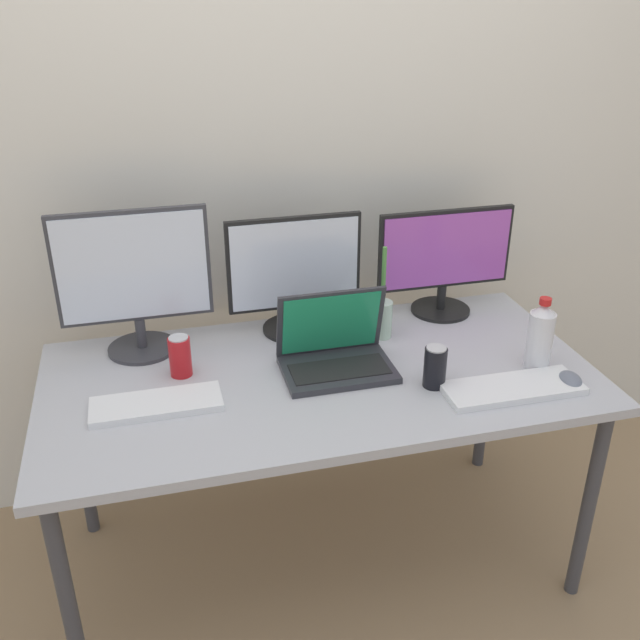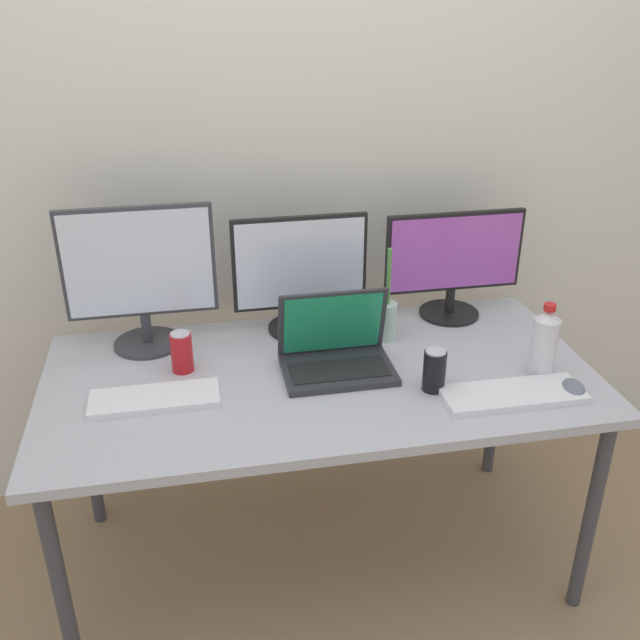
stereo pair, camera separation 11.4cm
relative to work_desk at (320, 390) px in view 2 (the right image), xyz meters
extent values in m
plane|color=#9E7F5B|center=(0.00, 0.00, -0.68)|extent=(16.00, 16.00, 0.00)
cube|color=silver|center=(0.00, 0.59, 0.62)|extent=(7.00, 0.08, 2.60)
cylinder|color=#424247|center=(-0.76, -0.35, -0.33)|extent=(0.04, 0.04, 0.71)
cylinder|color=#424247|center=(0.76, -0.35, -0.33)|extent=(0.04, 0.04, 0.71)
cylinder|color=#424247|center=(-0.76, 0.35, -0.33)|extent=(0.04, 0.04, 0.71)
cylinder|color=#424247|center=(0.76, 0.35, -0.33)|extent=(0.04, 0.04, 0.71)
cube|color=#B7B7BC|center=(0.00, 0.00, 0.04)|extent=(1.65, 0.81, 0.03)
cylinder|color=#38383D|center=(-0.51, 0.29, 0.07)|extent=(0.22, 0.22, 0.01)
cylinder|color=#38383D|center=(-0.51, 0.29, 0.12)|extent=(0.03, 0.03, 0.10)
cube|color=#38383D|center=(-0.51, 0.29, 0.35)|extent=(0.47, 0.02, 0.35)
cube|color=silver|center=(-0.51, 0.28, 0.35)|extent=(0.44, 0.01, 0.33)
cylinder|color=black|center=(-0.01, 0.30, 0.07)|extent=(0.22, 0.22, 0.01)
cylinder|color=black|center=(-0.01, 0.30, 0.11)|extent=(0.03, 0.03, 0.07)
cube|color=black|center=(-0.01, 0.30, 0.30)|extent=(0.44, 0.02, 0.31)
cube|color=silver|center=(-0.01, 0.29, 0.30)|extent=(0.42, 0.01, 0.29)
cylinder|color=black|center=(0.53, 0.32, 0.07)|extent=(0.21, 0.21, 0.01)
cylinder|color=black|center=(0.53, 0.32, 0.11)|extent=(0.03, 0.03, 0.09)
cube|color=black|center=(0.53, 0.32, 0.30)|extent=(0.48, 0.02, 0.28)
cube|color=#A54CB2|center=(0.53, 0.30, 0.30)|extent=(0.45, 0.01, 0.25)
cube|color=#2D2D33|center=(0.05, -0.01, 0.07)|extent=(0.33, 0.23, 0.02)
cube|color=black|center=(0.05, -0.02, 0.08)|extent=(0.29, 0.12, 0.00)
cube|color=#2D2D33|center=(0.05, 0.08, 0.19)|extent=(0.33, 0.06, 0.22)
cube|color=#1E8C59|center=(0.05, 0.07, 0.19)|extent=(0.30, 0.05, 0.20)
cube|color=white|center=(-0.49, -0.06, 0.07)|extent=(0.36, 0.14, 0.02)
cube|color=white|center=(0.51, -0.24, 0.07)|extent=(0.41, 0.15, 0.02)
ellipsoid|color=slate|center=(0.69, -0.25, 0.08)|extent=(0.08, 0.10, 0.03)
cylinder|color=silver|center=(0.65, -0.13, 0.15)|extent=(0.08, 0.08, 0.18)
cone|color=silver|center=(0.65, -0.13, 0.26)|extent=(0.07, 0.07, 0.03)
cylinder|color=red|center=(0.65, -0.13, 0.28)|extent=(0.04, 0.04, 0.02)
cylinder|color=red|center=(-0.40, 0.10, 0.12)|extent=(0.07, 0.07, 0.12)
cylinder|color=silver|center=(-0.40, 0.10, 0.18)|extent=(0.06, 0.06, 0.00)
cylinder|color=black|center=(0.30, -0.15, 0.12)|extent=(0.07, 0.07, 0.12)
cylinder|color=silver|center=(0.30, -0.15, 0.18)|extent=(0.06, 0.06, 0.00)
cylinder|color=#B2D1B7|center=(0.26, 0.19, 0.12)|extent=(0.07, 0.07, 0.12)
cylinder|color=#519342|center=(0.26, 0.19, 0.28)|extent=(0.01, 0.01, 0.19)
camera|label=1|loc=(-0.47, -1.80, 1.15)|focal=40.00mm
camera|label=2|loc=(-0.36, -1.82, 1.15)|focal=40.00mm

